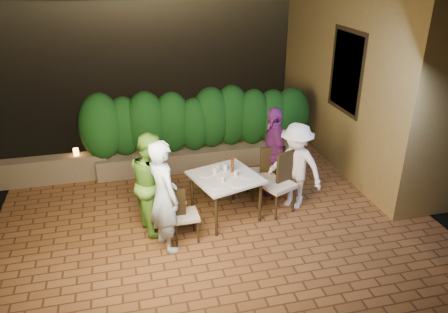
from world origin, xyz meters
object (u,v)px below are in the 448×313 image
object	(u,v)px
diner_blue	(164,197)
diner_green	(152,182)
chair_left_front	(185,214)
diner_white	(296,166)
diner_purple	(273,151)
chair_right_back	(261,173)
dining_table	(225,197)
chair_left_back	(169,200)
parapet_lamp	(76,152)
bowl	(216,169)
beer_bottle	(232,164)
chair_right_front	(278,183)

from	to	relation	value
diner_blue	diner_green	bearing A→B (deg)	-10.49
chair_left_front	diner_green	bearing A→B (deg)	133.56
diner_white	diner_purple	distance (m)	0.60
chair_right_back	diner_white	bearing A→B (deg)	139.41
dining_table	diner_green	distance (m)	1.24
chair_left_back	diner_white	xyz separation A→B (m)	(2.14, 0.04, 0.31)
parapet_lamp	bowl	bearing A→B (deg)	-36.95
chair_right_back	diner_blue	size ratio (longest dim) A/B	0.55
chair_left_front	chair_right_back	size ratio (longest dim) A/B	0.90
dining_table	diner_blue	size ratio (longest dim) A/B	0.57
chair_left_back	dining_table	bearing A→B (deg)	-19.07
beer_bottle	diner_blue	xyz separation A→B (m)	(-1.20, -0.72, -0.04)
dining_table	bowl	size ratio (longest dim) A/B	6.14
chair_left_back	diner_green	xyz separation A→B (m)	(-0.25, -0.03, 0.36)
chair_left_front	diner_purple	xyz separation A→B (m)	(1.77, 1.07, 0.38)
diner_green	diner_purple	world-z (taller)	diner_purple
chair_left_back	parapet_lamp	xyz separation A→B (m)	(-1.50, 1.99, 0.13)
parapet_lamp	chair_right_front	bearing A→B (deg)	-31.66
dining_table	diner_green	xyz separation A→B (m)	(-1.17, -0.02, 0.43)
dining_table	diner_purple	xyz separation A→B (m)	(1.03, 0.62, 0.44)
dining_table	diner_purple	distance (m)	1.28
chair_right_back	beer_bottle	bearing A→B (deg)	35.83
diner_green	chair_right_back	bearing A→B (deg)	-87.90
chair_right_front	diner_green	bearing A→B (deg)	-23.64
dining_table	diner_white	distance (m)	1.28
chair_right_front	diner_green	distance (m)	2.06
chair_right_front	beer_bottle	bearing A→B (deg)	-35.32
diner_purple	parapet_lamp	size ratio (longest dim) A/B	11.62
chair_left_front	parapet_lamp	size ratio (longest dim) A/B	6.12
beer_bottle	diner_white	size ratio (longest dim) A/B	0.19
chair_right_back	diner_green	distance (m)	2.03
diner_blue	diner_white	distance (m)	2.36
dining_table	beer_bottle	distance (m)	0.55
chair_right_back	chair_left_front	bearing A→B (deg)	36.85
chair_right_back	diner_purple	xyz separation A→B (m)	(0.26, 0.12, 0.34)
beer_bottle	chair_left_back	distance (m)	1.16
diner_purple	chair_left_front	bearing A→B (deg)	-53.99
chair_right_front	chair_right_back	size ratio (longest dim) A/B	1.11
bowl	diner_green	bearing A→B (deg)	-165.77
chair_left_front	diner_green	distance (m)	0.71
dining_table	chair_right_front	size ratio (longest dim) A/B	0.94
chair_left_front	parapet_lamp	bearing A→B (deg)	123.59
dining_table	beer_bottle	xyz separation A→B (m)	(0.14, 0.12, 0.52)
dining_table	diner_blue	bearing A→B (deg)	-150.46
chair_right_front	diner_blue	size ratio (longest dim) A/B	0.61
diner_green	diner_white	xyz separation A→B (m)	(2.38, 0.07, -0.05)
bowl	chair_right_back	size ratio (longest dim) A/B	0.17
dining_table	diner_white	xyz separation A→B (m)	(1.22, 0.05, 0.38)
beer_bottle	diner_purple	bearing A→B (deg)	29.35
beer_bottle	chair_right_front	world-z (taller)	chair_right_front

